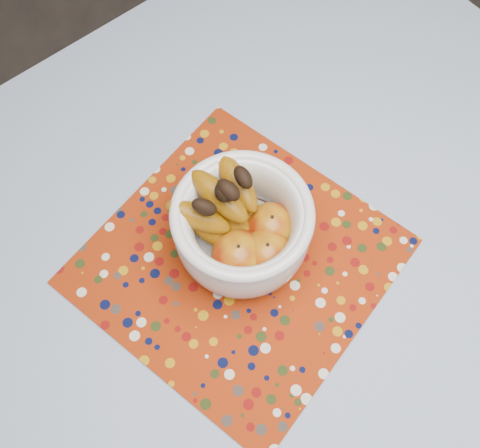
# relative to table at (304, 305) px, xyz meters

# --- Properties ---
(table) EXTENTS (1.20, 1.20, 0.75)m
(table) POSITION_rel_table_xyz_m (0.00, 0.00, 0.00)
(table) COLOR brown
(table) RESTS_ON ground
(tablecloth) EXTENTS (1.32, 1.32, 0.01)m
(tablecloth) POSITION_rel_table_xyz_m (0.00, 0.00, 0.08)
(tablecloth) COLOR #6480A6
(tablecloth) RESTS_ON table
(placemat) EXTENTS (0.51, 0.51, 0.00)m
(placemat) POSITION_rel_table_xyz_m (-0.06, 0.11, 0.09)
(placemat) COLOR maroon
(placemat) RESTS_ON tablecloth
(fruit_bowl) EXTENTS (0.22, 0.22, 0.18)m
(fruit_bowl) POSITION_rel_table_xyz_m (-0.04, 0.13, 0.17)
(fruit_bowl) COLOR white
(fruit_bowl) RESTS_ON placemat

